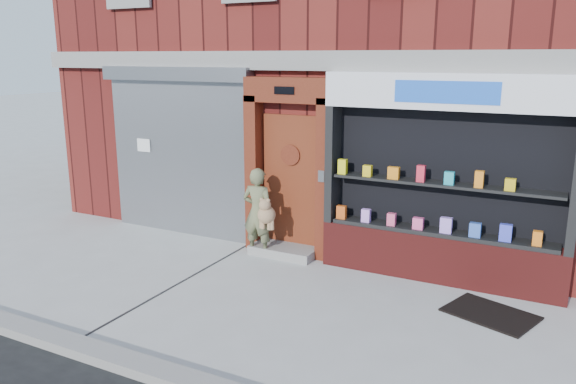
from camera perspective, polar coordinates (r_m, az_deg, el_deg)
The scene contains 8 objects.
ground at distance 7.68m, azimuth -1.34°, elevation -11.14°, with size 80.00×80.00×0.00m, color #9E9E99.
curb at distance 6.07m, azimuth -11.58°, elevation -18.00°, with size 60.00×0.30×0.12m, color gray.
building at distance 12.59m, azimuth 12.30°, elevation 16.90°, with size 12.00×8.16×8.00m.
shutter_bay at distance 10.36m, azimuth -10.97°, elevation 5.06°, with size 3.10×0.30×3.04m.
red_door_bay at distance 9.14m, azimuth 0.05°, elevation 2.53°, with size 1.52×0.58×2.90m.
pharmacy_bay at distance 8.30m, azimuth 15.43°, elevation 0.28°, with size 3.50×0.41×3.00m.
woman at distance 9.15m, azimuth -2.96°, elevation -2.08°, with size 0.66×0.46×1.48m.
doormat at distance 7.78m, azimuth 19.87°, elevation -11.56°, with size 1.06×0.74×0.03m, color black.
Camera 1 is at (3.34, -6.12, 3.22)m, focal length 35.00 mm.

